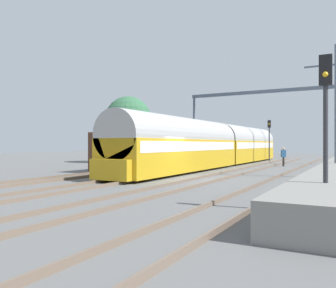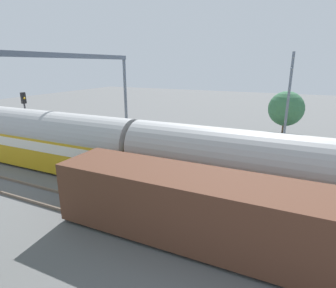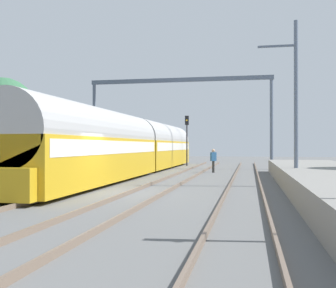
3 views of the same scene
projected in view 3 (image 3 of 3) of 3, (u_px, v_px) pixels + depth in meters
The scene contains 12 objects.
ground at pixel (105, 192), 17.61m from camera, with size 120.00×120.00×0.00m, color #606161.
track_west at pixel (62, 190), 17.98m from camera, with size 1.52×60.00×0.16m.
track_east at pixel (149, 191), 17.24m from camera, with size 1.52×60.00×0.16m.
track_far_east at pixel (244, 193), 16.49m from camera, with size 1.52×60.00×0.16m.
platform at pixel (336, 181), 17.72m from camera, with size 4.40×28.00×0.90m.
passenger_train at pixel (136, 146), 29.58m from camera, with size 2.93×32.85×3.82m.
freight_car at pixel (47, 154), 24.78m from camera, with size 2.80×13.00×2.70m.
person_crossing at pixel (213, 159), 30.50m from camera, with size 0.47×0.43×1.73m.
railway_signal_far at pixel (187, 134), 40.77m from camera, with size 0.36×0.30×4.89m.
catenary_gantry at pixel (179, 101), 36.24m from camera, with size 16.00×0.28×7.86m.
catenary_pole_east_mid at pixel (295, 100), 20.06m from camera, with size 1.90×0.20×8.00m.
tree_west_background at pixel (3, 111), 32.26m from camera, with size 5.09×5.09×7.24m.
Camera 3 is at (6.01, -16.77, 1.97)m, focal length 44.68 mm.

